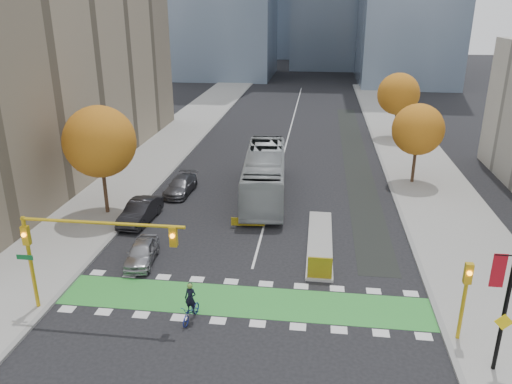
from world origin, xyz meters
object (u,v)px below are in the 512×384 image
(cyclist, at_px, (191,308))
(parked_car_a, at_px, (142,252))
(traffic_signal_west, at_px, (76,241))
(tree_east_near, at_px, (418,130))
(tree_east_far, at_px, (398,94))
(parked_car_b, at_px, (140,211))
(tree_west, at_px, (100,142))
(banner_lamppost, at_px, (512,278))
(parked_car_c, at_px, (181,186))
(hazard_board, at_px, (320,268))
(traffic_signal_east, at_px, (465,290))
(bus, at_px, (265,174))

(cyclist, xyz_separation_m, parked_car_a, (-4.48, 5.50, -0.02))
(traffic_signal_west, distance_m, parked_car_a, 6.55)
(tree_east_near, bearing_deg, tree_east_far, 88.21)
(traffic_signal_west, bearing_deg, cyclist, 0.11)
(tree_east_near, xyz_separation_m, parked_car_b, (-21.00, -11.10, -4.07))
(tree_west, bearing_deg, banner_lamppost, -31.68)
(tree_east_far, distance_m, parked_car_c, 29.51)
(hazard_board, relative_size, traffic_signal_east, 0.34)
(traffic_signal_west, bearing_deg, parked_car_a, 78.50)
(cyclist, bearing_deg, traffic_signal_east, 10.83)
(hazard_board, height_order, parked_car_a, hazard_board)
(parked_car_b, bearing_deg, traffic_signal_east, -25.73)
(traffic_signal_east, height_order, parked_car_c, traffic_signal_east)
(traffic_signal_west, relative_size, cyclist, 4.07)
(bus, bearing_deg, tree_east_near, 16.30)
(traffic_signal_west, bearing_deg, banner_lamppost, -5.86)
(cyclist, bearing_deg, banner_lamppost, 2.63)
(tree_east_near, relative_size, parked_car_c, 1.51)
(bus, bearing_deg, hazard_board, -74.66)
(tree_west, bearing_deg, tree_east_far, 46.70)
(tree_east_near, height_order, parked_car_a, tree_east_near)
(parked_car_b, relative_size, parked_car_c, 1.03)
(hazard_board, xyz_separation_m, tree_east_near, (8.00, 17.80, 4.06))
(parked_car_c, bearing_deg, tree_east_near, 17.88)
(traffic_signal_east, xyz_separation_m, banner_lamppost, (1.00, -2.00, 1.88))
(tree_west, xyz_separation_m, bus, (11.37, 5.30, -3.74))
(tree_east_far, bearing_deg, cyclist, -111.07)
(bus, bearing_deg, parked_car_b, -146.74)
(traffic_signal_west, xyz_separation_m, parked_car_b, (-1.07, 11.41, -3.24))
(tree_east_near, bearing_deg, tree_west, -157.38)
(tree_west, distance_m, traffic_signal_west, 13.25)
(parked_car_c, bearing_deg, traffic_signal_east, -40.42)
(traffic_signal_east, xyz_separation_m, bus, (-11.13, 17.80, -0.86))
(traffic_signal_east, distance_m, parked_car_c, 25.26)
(tree_east_near, distance_m, tree_east_far, 16.01)
(tree_east_near, bearing_deg, traffic_signal_east, -93.81)
(traffic_signal_west, bearing_deg, parked_car_c, 89.11)
(hazard_board, bearing_deg, tree_east_near, 65.80)
(bus, bearing_deg, tree_west, -159.16)
(traffic_signal_west, xyz_separation_m, parked_car_c, (0.27, 17.45, -3.35))
(parked_car_a, bearing_deg, hazard_board, -10.39)
(tree_east_far, height_order, parked_car_b, tree_east_far)
(traffic_signal_east, relative_size, bus, 0.31)
(tree_east_near, xyz_separation_m, cyclist, (-14.33, -22.50, -4.17))
(tree_east_far, relative_size, cyclist, 3.65)
(bus, relative_size, parked_car_c, 2.87)
(tree_west, height_order, tree_east_near, tree_west)
(traffic_signal_west, bearing_deg, parked_car_b, 95.36)
(tree_west, bearing_deg, parked_car_a, -53.44)
(tree_east_near, bearing_deg, parked_car_a, -137.89)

